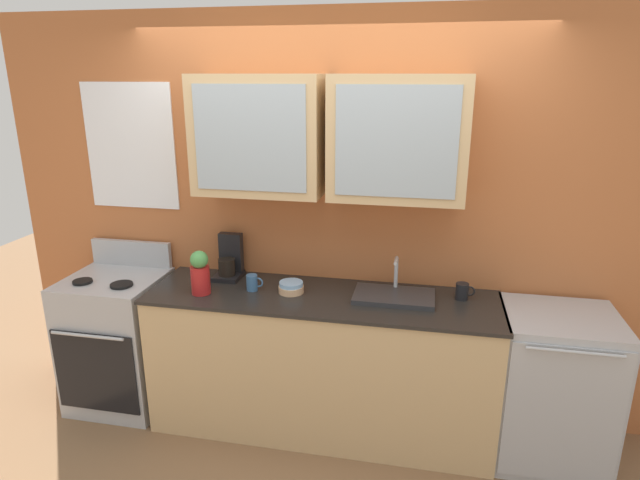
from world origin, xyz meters
TOP-DOWN VIEW (x-y plane):
  - ground_plane at (0.00, 0.00)m, footprint 10.00×10.00m
  - back_wall_unit at (-0.01, 0.31)m, footprint 4.47×0.44m
  - counter at (0.00, 0.00)m, footprint 2.17×0.62m
  - stove_range at (-1.43, -0.00)m, footprint 0.62×0.62m
  - sink_faucet at (0.44, 0.05)m, footprint 0.48×0.29m
  - bowl_stack at (-0.20, 0.02)m, footprint 0.16×0.16m
  - vase at (-0.74, -0.11)m, footprint 0.12×0.12m
  - cup_near_sink at (0.84, 0.12)m, footprint 0.12×0.08m
  - cup_near_bowls at (-0.44, -0.00)m, footprint 0.11×0.07m
  - dishwasher at (1.39, -0.00)m, footprint 0.64×0.61m
  - coffee_maker at (-0.67, 0.20)m, footprint 0.17×0.20m

SIDE VIEW (x-z plane):
  - ground_plane at x=0.00m, z-range 0.00..0.00m
  - dishwasher at x=1.39m, z-range 0.00..0.92m
  - counter at x=0.00m, z-range 0.00..0.92m
  - stove_range at x=-1.43m, z-range -0.08..1.02m
  - sink_faucet at x=0.44m, z-range 0.83..1.06m
  - bowl_stack at x=-0.20m, z-range 0.92..0.99m
  - cup_near_sink at x=0.84m, z-range 0.92..1.02m
  - cup_near_bowls at x=-0.44m, z-range 0.92..1.02m
  - coffee_maker at x=-0.67m, z-range 0.89..1.18m
  - vase at x=-0.74m, z-range 0.92..1.20m
  - back_wall_unit at x=-0.01m, z-range 0.14..2.75m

